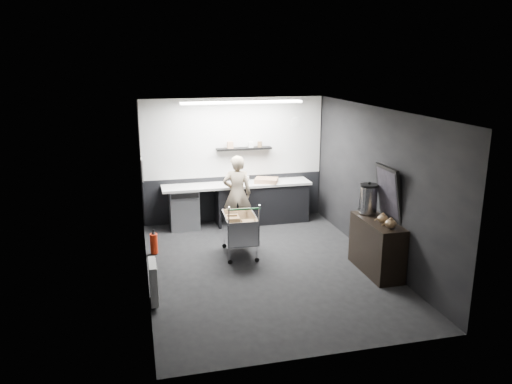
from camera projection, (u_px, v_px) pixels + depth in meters
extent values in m
plane|color=black|center=(266.00, 267.00, 8.65)|extent=(5.50, 5.50, 0.00)
plane|color=silver|center=(267.00, 110.00, 7.95)|extent=(5.50, 5.50, 0.00)
plane|color=black|center=(234.00, 160.00, 10.88)|extent=(5.50, 0.00, 5.50)
plane|color=black|center=(328.00, 252.00, 5.72)|extent=(5.50, 0.00, 5.50)
plane|color=black|center=(143.00, 200.00, 7.84)|extent=(0.00, 5.50, 5.50)
plane|color=black|center=(376.00, 185.00, 8.76)|extent=(0.00, 5.50, 5.50)
cube|color=silver|center=(234.00, 138.00, 10.73)|extent=(3.95, 0.02, 1.70)
cube|color=black|center=(234.00, 198.00, 11.08)|extent=(3.95, 0.02, 1.00)
cube|color=black|center=(244.00, 149.00, 10.73)|extent=(1.20, 0.22, 0.04)
cylinder|color=silver|center=(296.00, 122.00, 10.96)|extent=(0.20, 0.03, 0.20)
cube|color=white|center=(142.00, 170.00, 9.01)|extent=(0.02, 0.30, 0.40)
cube|color=red|center=(142.00, 166.00, 9.00)|extent=(0.02, 0.22, 0.10)
cube|color=silver|center=(153.00, 282.00, 7.27)|extent=(0.10, 0.50, 0.60)
cube|color=white|center=(242.00, 102.00, 9.69)|extent=(2.40, 0.20, 0.04)
cube|color=black|center=(262.00, 203.00, 10.94)|extent=(2.00, 0.56, 0.85)
cube|color=silver|center=(237.00, 185.00, 10.69)|extent=(3.20, 0.60, 0.05)
cube|color=#9EA0A5|center=(184.00, 209.00, 10.55)|extent=(0.60, 0.58, 0.85)
cube|color=black|center=(185.00, 196.00, 10.17)|extent=(0.56, 0.02, 0.10)
imported|color=beige|center=(237.00, 194.00, 10.27)|extent=(0.64, 0.47, 1.60)
cube|color=silver|center=(240.00, 238.00, 9.11)|extent=(0.60, 0.90, 0.02)
cube|color=silver|center=(225.00, 228.00, 8.99)|extent=(0.06, 0.87, 0.46)
cube|color=silver|center=(254.00, 226.00, 9.11)|extent=(0.06, 0.87, 0.46)
cube|color=silver|center=(245.00, 235.00, 8.65)|extent=(0.56, 0.05, 0.46)
cube|color=silver|center=(235.00, 220.00, 9.45)|extent=(0.56, 0.05, 0.46)
cylinder|color=silver|center=(231.00, 255.00, 8.72)|extent=(0.02, 0.02, 0.31)
cylinder|color=silver|center=(258.00, 252.00, 8.83)|extent=(0.02, 0.02, 0.31)
cylinder|color=silver|center=(223.00, 240.00, 9.46)|extent=(0.02, 0.02, 0.31)
cylinder|color=silver|center=(248.00, 237.00, 9.57)|extent=(0.02, 0.02, 0.31)
cylinder|color=#25883E|center=(245.00, 209.00, 8.47)|extent=(0.56, 0.06, 0.03)
cube|color=brown|center=(232.00, 227.00, 9.12)|extent=(0.26, 0.32, 0.39)
cube|color=brown|center=(249.00, 230.00, 8.98)|extent=(0.24, 0.30, 0.35)
cylinder|color=black|center=(231.00, 262.00, 8.75)|extent=(0.08, 0.03, 0.08)
cylinder|color=black|center=(223.00, 246.00, 9.49)|extent=(0.08, 0.03, 0.08)
cylinder|color=black|center=(258.00, 259.00, 8.86)|extent=(0.08, 0.03, 0.08)
cylinder|color=black|center=(248.00, 244.00, 9.60)|extent=(0.08, 0.03, 0.08)
cube|color=black|center=(377.00, 246.00, 8.35)|extent=(0.45, 1.21, 0.91)
cylinder|color=silver|center=(368.00, 200.00, 8.54)|extent=(0.30, 0.30, 0.46)
cylinder|color=black|center=(369.00, 185.00, 8.48)|extent=(0.30, 0.30, 0.04)
sphere|color=black|center=(369.00, 183.00, 8.46)|extent=(0.05, 0.05, 0.05)
ellipsoid|color=brown|center=(383.00, 219.00, 8.07)|extent=(0.18, 0.18, 0.15)
ellipsoid|color=brown|center=(391.00, 224.00, 7.83)|extent=(0.18, 0.18, 0.15)
cube|color=black|center=(389.00, 193.00, 8.20)|extent=(0.21, 0.71, 0.90)
cube|color=black|center=(388.00, 193.00, 8.19)|extent=(0.15, 0.60, 0.78)
cylinder|color=red|center=(154.00, 244.00, 9.15)|extent=(0.14, 0.14, 0.37)
cone|color=black|center=(153.00, 233.00, 9.10)|extent=(0.09, 0.09, 0.06)
cylinder|color=black|center=(153.00, 231.00, 9.09)|extent=(0.03, 0.03, 0.06)
cube|color=#AA7E5B|center=(266.00, 180.00, 10.77)|extent=(0.58, 0.52, 0.10)
cylinder|color=silver|center=(238.00, 179.00, 10.66)|extent=(0.22, 0.22, 0.22)
cube|color=silver|center=(244.00, 180.00, 10.65)|extent=(0.23, 0.21, 0.17)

